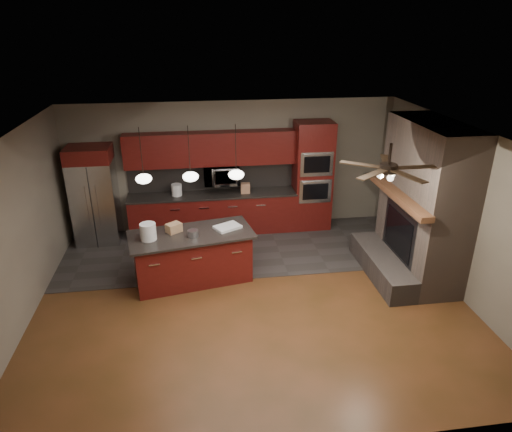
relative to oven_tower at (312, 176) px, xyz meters
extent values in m
plane|color=brown|center=(-1.70, -2.69, -1.19)|extent=(7.00, 7.00, 0.00)
cube|color=white|center=(-1.70, -2.69, 1.61)|extent=(7.00, 6.00, 0.02)
cube|color=slate|center=(-1.70, 0.31, 0.21)|extent=(7.00, 0.02, 2.80)
cube|color=slate|center=(1.80, -2.69, 0.21)|extent=(0.02, 6.00, 2.80)
cube|color=slate|center=(-5.20, -2.69, 0.21)|extent=(0.02, 6.00, 2.80)
cube|color=#33302E|center=(-1.70, -0.89, -1.19)|extent=(7.00, 2.40, 0.01)
cube|color=#6E5B4E|center=(1.40, -2.29, 0.21)|extent=(0.80, 2.00, 2.80)
cube|color=#4A423D|center=(0.75, -2.29, -0.99)|extent=(0.50, 2.00, 0.40)
cube|color=#2D2D30|center=(1.02, -2.29, -0.37)|extent=(0.05, 1.20, 0.95)
cube|color=black|center=(1.00, -2.29, -0.37)|extent=(0.02, 1.00, 0.75)
cube|color=brown|center=(0.90, -2.29, 0.36)|extent=(0.22, 2.10, 0.10)
cube|color=#581210|center=(-2.18, 0.01, -0.76)|extent=(3.55, 0.60, 0.86)
cube|color=black|center=(-2.18, 0.01, -0.31)|extent=(3.59, 0.64, 0.04)
cube|color=black|center=(-2.18, 0.29, 0.01)|extent=(3.55, 0.03, 0.60)
cube|color=#581210|center=(-2.18, 0.13, 0.66)|extent=(3.55, 0.35, 0.70)
cube|color=#581210|center=(0.00, 0.01, 0.00)|extent=(0.80, 0.60, 2.38)
cube|color=silver|center=(0.00, -0.30, -0.24)|extent=(0.70, 0.03, 0.52)
cube|color=black|center=(0.00, -0.32, -0.24)|extent=(0.55, 0.02, 0.35)
cube|color=silver|center=(0.00, -0.30, 0.36)|extent=(0.70, 0.03, 0.52)
cube|color=black|center=(0.00, -0.32, 0.36)|extent=(0.55, 0.02, 0.35)
imported|color=silver|center=(-1.98, 0.06, 0.11)|extent=(0.73, 0.41, 0.50)
cube|color=silver|center=(-4.58, -0.07, -0.32)|extent=(0.87, 0.72, 1.74)
cube|color=#2D2D30|center=(-4.58, -0.44, -0.32)|extent=(0.02, 0.02, 1.72)
cube|color=silver|center=(-4.68, -0.45, -0.27)|extent=(0.03, 0.03, 0.87)
cube|color=silver|center=(-4.48, -0.45, -0.27)|extent=(0.03, 0.03, 0.87)
cube|color=#581210|center=(-4.58, -0.08, 0.69)|extent=(0.87, 0.72, 0.30)
cube|color=#581210|center=(-2.65, -1.96, -0.75)|extent=(2.09, 1.16, 0.88)
cube|color=black|center=(-2.65, -1.96, -0.29)|extent=(2.27, 1.33, 0.04)
cylinder|color=silver|center=(-3.36, -2.09, -0.13)|extent=(0.35, 0.35, 0.29)
cylinder|color=#9E9FA3|center=(-2.62, -2.09, -0.21)|extent=(0.25, 0.25, 0.12)
cube|color=silver|center=(-2.01, -1.83, -0.25)|extent=(0.54, 0.48, 0.04)
cube|color=#9F7652|center=(-2.94, -1.86, -0.19)|extent=(0.31, 0.29, 0.16)
cylinder|color=white|center=(-2.93, 0.01, -0.17)|extent=(0.27, 0.27, 0.25)
cube|color=#AE7A5A|center=(-1.47, -0.04, -0.18)|extent=(0.20, 0.16, 0.21)
cylinder|color=black|center=(-3.35, -1.99, 1.22)|extent=(0.01, 0.01, 0.78)
ellipsoid|color=white|center=(-3.35, -1.99, 0.77)|extent=(0.26, 0.26, 0.16)
cylinder|color=black|center=(-2.60, -1.99, 1.22)|extent=(0.01, 0.01, 0.78)
ellipsoid|color=white|center=(-2.60, -1.99, 0.77)|extent=(0.26, 0.26, 0.16)
cylinder|color=black|center=(-1.85, -1.99, 1.22)|extent=(0.01, 0.01, 0.78)
ellipsoid|color=white|center=(-1.85, -1.99, 0.77)|extent=(0.26, 0.26, 0.16)
cylinder|color=black|center=(0.10, -3.49, 1.46)|extent=(0.04, 0.04, 0.30)
cylinder|color=black|center=(0.10, -3.49, 1.26)|extent=(0.24, 0.24, 0.12)
cube|color=#322313|center=(0.48, -3.49, 1.26)|extent=(0.60, 0.12, 0.01)
cube|color=#322313|center=(0.22, -3.13, 1.26)|extent=(0.30, 0.61, 0.01)
cube|color=#322313|center=(-0.21, -3.27, 1.26)|extent=(0.56, 0.45, 0.01)
cube|color=#322313|center=(-0.21, -3.72, 1.26)|extent=(0.56, 0.45, 0.01)
cube|color=#322313|center=(0.22, -3.85, 1.26)|extent=(0.30, 0.61, 0.01)
camera|label=1|loc=(-2.53, -9.16, 3.13)|focal=32.00mm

